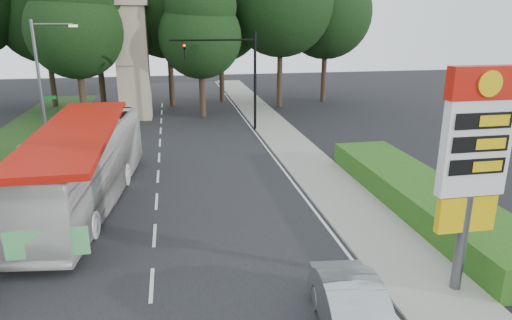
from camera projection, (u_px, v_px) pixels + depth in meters
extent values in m
cube|color=black|center=(157.00, 194.00, 21.85)|extent=(14.00, 80.00, 0.02)
cube|color=gray|center=(326.00, 182.00, 23.32)|extent=(3.00, 80.00, 0.12)
cube|color=#264D14|center=(422.00, 196.00, 19.93)|extent=(3.00, 14.00, 1.20)
cylinder|color=#59595E|center=(461.00, 244.00, 13.60)|extent=(0.32, 0.32, 3.20)
cube|color=gold|center=(466.00, 213.00, 13.30)|extent=(1.80, 0.25, 1.10)
cube|color=silver|center=(475.00, 147.00, 12.71)|extent=(2.00, 0.35, 2.80)
cube|color=#AE1209|center=(485.00, 83.00, 12.17)|extent=(2.10, 0.40, 0.90)
cylinder|color=gold|center=(490.00, 84.00, 11.96)|extent=(0.70, 0.05, 0.70)
cube|color=black|center=(484.00, 121.00, 12.29)|extent=(1.70, 0.04, 0.45)
cube|color=black|center=(481.00, 144.00, 12.48)|extent=(1.70, 0.04, 0.45)
cube|color=black|center=(477.00, 167.00, 12.68)|extent=(1.70, 0.04, 0.45)
cylinder|color=black|center=(255.00, 82.00, 33.27)|extent=(0.20, 0.20, 7.20)
cylinder|color=black|center=(213.00, 40.00, 31.85)|extent=(6.00, 0.14, 0.14)
imported|color=black|center=(184.00, 44.00, 31.58)|extent=(0.18, 0.22, 1.10)
sphere|color=#FF0C05|center=(184.00, 45.00, 31.47)|extent=(0.18, 0.18, 0.18)
cylinder|color=#59595E|center=(40.00, 85.00, 28.79)|extent=(0.20, 0.20, 8.00)
cylinder|color=#59595E|center=(52.00, 24.00, 27.90)|extent=(2.40, 0.12, 0.12)
cube|color=#FFE599|center=(73.00, 26.00, 28.14)|extent=(0.50, 0.22, 0.14)
cube|color=#0C591E|center=(49.00, 98.00, 29.11)|extent=(0.85, 0.04, 0.22)
cube|color=#0C591E|center=(44.00, 101.00, 29.54)|extent=(0.04, 0.85, 0.22)
cube|color=gray|center=(133.00, 64.00, 37.06)|extent=(2.50, 2.50, 9.00)
cube|color=gray|center=(128.00, 2.00, 35.63)|extent=(3.00, 3.00, 0.60)
cylinder|color=#2D2116|center=(52.00, 78.00, 42.77)|extent=(0.50, 0.50, 5.40)
sphere|color=black|center=(44.00, 16.00, 41.12)|extent=(8.40, 8.40, 8.40)
cylinder|color=#2D2116|center=(101.00, 76.00, 39.72)|extent=(0.50, 0.50, 6.48)
cylinder|color=#2D2116|center=(171.00, 75.00, 42.73)|extent=(0.50, 0.50, 5.94)
sphere|color=black|center=(167.00, 6.00, 40.92)|extent=(9.24, 9.24, 9.24)
cylinder|color=#2D2116|center=(222.00, 75.00, 45.59)|extent=(0.50, 0.50, 5.22)
sphere|color=black|center=(220.00, 19.00, 44.00)|extent=(8.12, 8.12, 8.12)
cylinder|color=#2D2116|center=(280.00, 74.00, 42.58)|extent=(0.50, 0.50, 6.12)
sphere|color=black|center=(281.00, 3.00, 40.71)|extent=(9.52, 9.52, 9.52)
cylinder|color=#2D2116|center=(324.00, 73.00, 45.41)|extent=(0.50, 0.50, 5.58)
sphere|color=black|center=(326.00, 13.00, 43.70)|extent=(8.68, 8.68, 8.68)
cylinder|color=#2D2116|center=(82.00, 94.00, 36.06)|extent=(0.50, 0.50, 4.68)
sphere|color=black|center=(75.00, 31.00, 34.63)|extent=(7.28, 7.28, 7.28)
cylinder|color=#2D2116|center=(202.00, 92.00, 38.25)|extent=(0.50, 0.50, 4.32)
sphere|color=black|center=(200.00, 37.00, 36.93)|extent=(6.72, 6.72, 6.72)
sphere|color=black|center=(199.00, 6.00, 36.21)|extent=(5.76, 5.76, 5.76)
imported|color=silver|center=(81.00, 167.00, 20.04)|extent=(4.51, 13.01, 3.55)
imported|color=#94979A|center=(355.00, 315.00, 11.71)|extent=(2.05, 4.68, 1.50)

